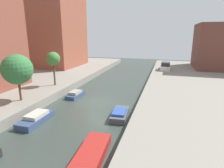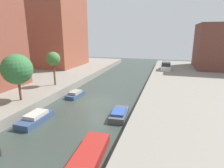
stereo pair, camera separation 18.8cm
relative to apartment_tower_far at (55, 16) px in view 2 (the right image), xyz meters
name	(u,v)px [view 2 (the right image)]	position (x,y,z in m)	size (l,w,h in m)	color
ground_plane	(97,102)	(16.00, -17.19, -11.52)	(84.00, 84.00, 0.00)	#333D38
apartment_tower_far	(55,16)	(0.00, 0.00, 0.00)	(10.00, 11.26, 21.04)	brown
low_block_right	(223,46)	(34.00, 6.20, -6.08)	(10.00, 10.50, 8.87)	brown
street_tree_2	(17,69)	(8.95, -21.50, -7.20)	(3.11, 3.11, 4.88)	brown
street_tree_3	(53,59)	(8.95, -15.02, -6.95)	(1.83, 1.83, 4.54)	brown
parked_car	(166,67)	(23.36, 1.23, -9.89)	(1.86, 4.28, 1.50)	beige
moored_boat_left_2	(35,118)	(12.49, -23.78, -11.15)	(1.53, 3.74, 0.87)	#33476B
moored_boat_left_3	(75,94)	(12.59, -16.17, -11.20)	(1.46, 3.07, 0.77)	#33476B
moored_boat_right_1	(90,154)	(19.35, -27.18, -11.18)	(1.91, 4.36, 0.67)	maroon
moored_boat_right_2	(119,114)	(19.58, -20.55, -11.19)	(1.62, 3.50, 0.75)	#4C5156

